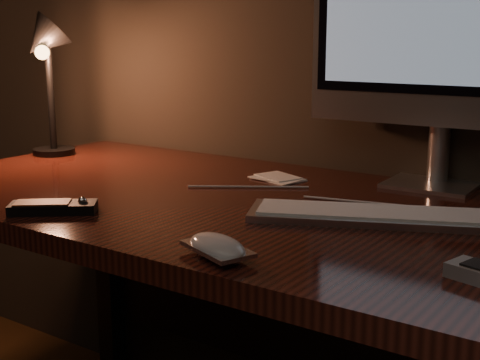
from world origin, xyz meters
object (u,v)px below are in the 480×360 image
Objects in this scene: mouse at (217,250)px; media_remote at (53,207)px; keyboard at (378,215)px; desk at (272,254)px; desk_lamp at (45,60)px; monitor at (441,19)px.

mouse is 0.40m from media_remote.
media_remote is (-0.52, -0.30, 0.00)m from keyboard.
desk is 0.43m from mouse.
mouse is at bearing -21.72° from desk_lamp.
mouse is 0.75× the size of media_remote.
monitor is 0.99m from desk_lamp.
desk is 0.81m from desk_lamp.
desk is 13.45× the size of mouse.
mouse is at bearing -69.88° from desk.
desk_lamp is at bearing 151.52° from keyboard.
monitor is 0.86m from media_remote.
monitor reaches higher than desk.
media_remote is at bearing -173.94° from keyboard.
keyboard is 1.20× the size of desk_lamp.
keyboard is at bearing -9.20° from media_remote.
desk_lamp reaches higher than keyboard.
desk_lamp is at bearing 175.95° from mouse.
mouse is at bearing -133.35° from keyboard.
desk is at bearing 14.46° from media_remote.
desk is at bearing 143.86° from keyboard.
desk is 2.68× the size of monitor.
keyboard is at bearing -12.38° from desk.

